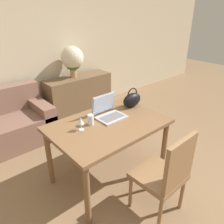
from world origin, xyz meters
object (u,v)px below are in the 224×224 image
at_px(laptop, 108,111).
at_px(drinking_glass, 91,120).
at_px(chair, 166,173).
at_px(flower_vase, 72,59).
at_px(wine_glass, 81,122).
at_px(handbag, 132,100).

relative_size(laptop, drinking_glass, 2.81).
relative_size(chair, drinking_glass, 8.02).
height_order(laptop, flower_vase, flower_vase).
distance_m(drinking_glass, wine_glass, 0.15).
distance_m(chair, handbag, 1.06).
distance_m(chair, laptop, 0.95).
bearing_deg(flower_vase, wine_glass, -119.94).
bearing_deg(laptop, chair, -92.85).
relative_size(laptop, wine_glass, 2.34).
bearing_deg(chair, drinking_glass, 103.51).
xyz_separation_m(chair, flower_vase, (0.61, 2.53, 0.57)).
bearing_deg(laptop, flower_vase, 71.03).
xyz_separation_m(chair, wine_glass, (-0.37, 0.83, 0.34)).
xyz_separation_m(drinking_glass, handbag, (0.68, 0.04, 0.04)).
bearing_deg(handbag, chair, -116.75).
relative_size(handbag, flower_vase, 0.51).
height_order(handbag, flower_vase, flower_vase).
bearing_deg(drinking_glass, flower_vase, 63.47).
height_order(drinking_glass, flower_vase, flower_vase).
bearing_deg(laptop, wine_glass, -171.05).
xyz_separation_m(wine_glass, handbag, (0.83, 0.07, -0.00)).
bearing_deg(wine_glass, laptop, 8.95).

